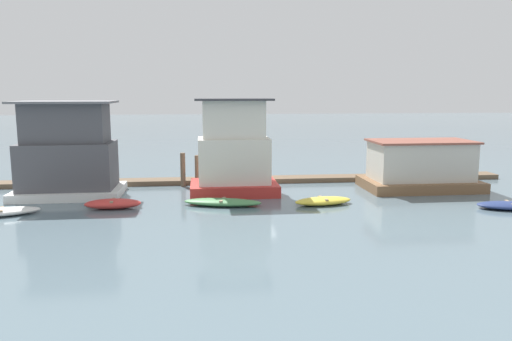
# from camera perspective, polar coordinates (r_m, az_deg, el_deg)

# --- Properties ---
(ground_plane) EXTENTS (200.00, 200.00, 0.00)m
(ground_plane) POSITION_cam_1_polar(r_m,az_deg,el_deg) (29.79, -0.21, -2.36)
(ground_plane) COLOR slate
(dock_walkway) EXTENTS (33.80, 1.43, 0.30)m
(dock_walkway) POSITION_cam_1_polar(r_m,az_deg,el_deg) (32.64, -0.76, -1.08)
(dock_walkway) COLOR brown
(dock_walkway) RESTS_ON ground_plane
(houseboat_white) EXTENTS (5.85, 3.88, 5.36)m
(houseboat_white) POSITION_cam_1_polar(r_m,az_deg,el_deg) (29.99, -20.72, 1.75)
(houseboat_white) COLOR white
(houseboat_white) RESTS_ON ground_plane
(houseboat_red) EXTENTS (5.02, 3.52, 5.49)m
(houseboat_red) POSITION_cam_1_polar(r_m,az_deg,el_deg) (28.80, -2.56, 1.98)
(houseboat_red) COLOR red
(houseboat_red) RESTS_ON ground_plane
(houseboat_brown) EXTENTS (6.78, 4.03, 2.97)m
(houseboat_brown) POSITION_cam_1_polar(r_m,az_deg,el_deg) (31.83, 18.26, 0.43)
(houseboat_brown) COLOR brown
(houseboat_brown) RESTS_ON ground_plane
(dinghy_white) EXTENTS (3.63, 2.12, 0.37)m
(dinghy_white) POSITION_cam_1_polar(r_m,az_deg,el_deg) (26.86, -27.06, -4.23)
(dinghy_white) COLOR white
(dinghy_white) RESTS_ON ground_plane
(dinghy_red) EXTENTS (2.85, 1.19, 0.50)m
(dinghy_red) POSITION_cam_1_polar(r_m,az_deg,el_deg) (26.37, -16.04, -3.67)
(dinghy_red) COLOR red
(dinghy_red) RESTS_ON ground_plane
(dinghy_green) EXTENTS (4.24, 2.11, 0.38)m
(dinghy_green) POSITION_cam_1_polar(r_m,az_deg,el_deg) (26.04, -3.85, -3.63)
(dinghy_green) COLOR #47844C
(dinghy_green) RESTS_ON ground_plane
(dinghy_yellow) EXTENTS (3.25, 1.74, 0.40)m
(dinghy_yellow) POSITION_cam_1_polar(r_m,az_deg,el_deg) (26.46, 7.68, -3.46)
(dinghy_yellow) COLOR yellow
(dinghy_yellow) RESTS_ON ground_plane
(dinghy_navy) EXTENTS (3.45, 2.11, 0.36)m
(dinghy_navy) POSITION_cam_1_polar(r_m,az_deg,el_deg) (28.34, 27.04, -3.58)
(dinghy_navy) COLOR navy
(dinghy_navy) RESTS_ON ground_plane
(mooring_post_near_right) EXTENTS (0.30, 0.30, 1.94)m
(mooring_post_near_right) POSITION_cam_1_polar(r_m,az_deg,el_deg) (31.41, -6.73, -0.03)
(mooring_post_near_right) COLOR brown
(mooring_post_near_right) RESTS_ON ground_plane
(mooring_post_near_left) EXTENTS (0.31, 0.31, 2.11)m
(mooring_post_near_left) POSITION_cam_1_polar(r_m,az_deg,el_deg) (31.41, -8.35, 0.09)
(mooring_post_near_left) COLOR brown
(mooring_post_near_left) RESTS_ON ground_plane
(mooring_post_far_left) EXTENTS (0.30, 0.30, 1.31)m
(mooring_post_far_left) POSITION_cam_1_polar(r_m,az_deg,el_deg) (31.47, -4.58, -0.56)
(mooring_post_far_left) COLOR brown
(mooring_post_far_left) RESTS_ON ground_plane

